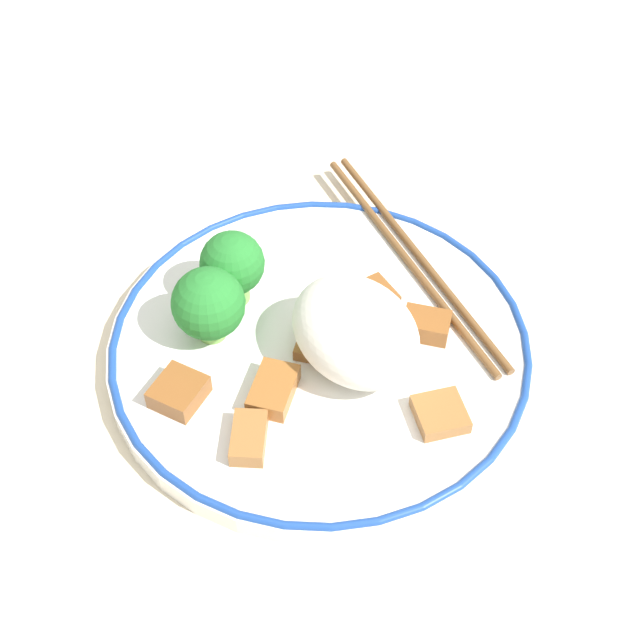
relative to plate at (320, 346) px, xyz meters
The scene contains 13 objects.
ground_plane 0.01m from the plate, ahead, with size 3.00×3.00×0.00m, color beige.
plate is the anchor object (origin of this frame).
rice_mound 0.04m from the plate, 159.44° to the right, with size 0.09×0.07×0.05m.
broccoli_back_left 0.07m from the plate, 19.30° to the left, with size 0.04×0.04×0.05m.
broccoli_back_center 0.07m from the plate, 48.25° to the left, with size 0.04×0.04×0.05m.
meat_near_front 0.09m from the plate, 115.53° to the left, with size 0.04×0.04×0.01m.
meat_near_left 0.05m from the plate, 110.32° to the left, with size 0.04×0.04×0.01m.
meat_near_right 0.04m from the plate, 82.77° to the right, with size 0.03×0.03×0.01m.
meat_near_back 0.01m from the plate, 29.81° to the left, with size 0.04×0.04×0.01m.
meat_on_rice_edge 0.07m from the plate, 120.00° to the right, with size 0.04×0.03×0.01m.
meat_mid_left 0.09m from the plate, 166.58° to the right, with size 0.04×0.04×0.01m.
meat_mid_right 0.09m from the plate, 81.64° to the left, with size 0.04×0.04×0.01m.
chopsticks 0.10m from the plate, 77.28° to the right, with size 0.22×0.05×0.01m.
Camera 1 is at (-0.28, 0.21, 0.43)m, focal length 50.00 mm.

